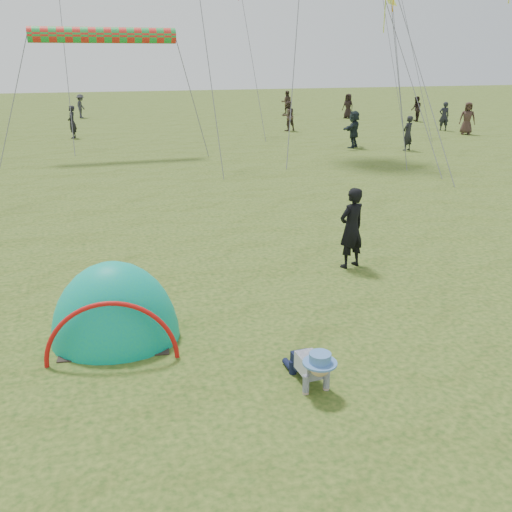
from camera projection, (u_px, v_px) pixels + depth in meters
name	position (u px, v px, depth m)	size (l,w,h in m)	color
ground	(324.00, 405.00, 7.19)	(140.00, 140.00, 0.00)	#1E3F13
crawling_toddler	(312.00, 365.00, 7.51)	(0.57, 0.81, 0.62)	black
popup_tent	(117.00, 339.00, 8.87)	(1.95, 1.61, 2.52)	#039499
standing_adult	(351.00, 228.00, 11.65)	(0.61, 0.40, 1.68)	black
crowd_person_0	(72.00, 122.00, 30.30)	(0.62, 0.41, 1.70)	black
crowd_person_1	(416.00, 109.00, 38.16)	(0.80, 0.62, 1.64)	black
crowd_person_4	(348.00, 106.00, 40.13)	(0.82, 0.54, 1.68)	black
crowd_person_5	(354.00, 129.00, 27.13)	(1.61, 0.51, 1.74)	#1E282D
crowd_person_6	(444.00, 116.00, 33.49)	(0.60, 0.39, 1.65)	black
crowd_person_7	(288.00, 116.00, 33.31)	(0.83, 0.65, 1.71)	#40312B
crowd_person_9	(81.00, 106.00, 40.34)	(1.06, 0.61, 1.64)	#313136
crowd_person_10	(467.00, 118.00, 31.80)	(0.86, 0.56, 1.77)	#3A2722
crowd_person_12	(408.00, 133.00, 26.37)	(0.58, 0.38, 1.58)	black
crowd_person_13	(287.00, 102.00, 43.33)	(0.82, 0.64, 1.69)	#403028
rainbow_tube_kite	(104.00, 35.00, 23.62)	(0.64, 0.64, 5.96)	red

